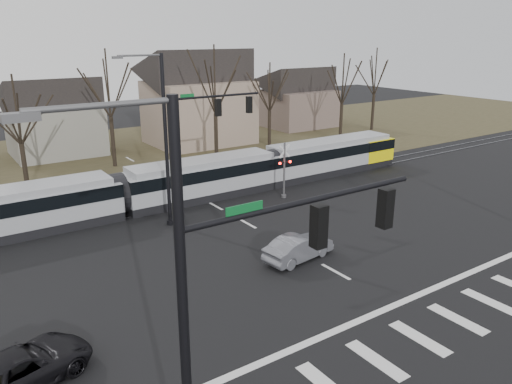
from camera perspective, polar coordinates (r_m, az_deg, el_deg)
ground at (r=24.00m, az=12.40°, el=-10.67°), size 140.00×140.00×0.00m
grass_verge at (r=50.08m, az=-15.02°, el=4.09°), size 140.00×28.00×0.01m
crosswalk at (r=21.87m, az=20.20°, el=-14.41°), size 27.00×2.60×0.01m
stop_line at (r=22.98m, az=15.70°, el=-12.29°), size 28.00×0.35×0.01m
lane_dashes at (r=35.86m, az=-6.31°, el=-0.69°), size 0.18×30.00×0.01m
rail_pair at (r=35.68m, az=-6.16°, el=-0.74°), size 90.00×1.52×0.06m
tram at (r=35.44m, az=-6.30°, el=1.68°), size 37.22×2.76×2.82m
sedan at (r=26.04m, az=4.89°, el=-6.33°), size 2.51×4.43×1.33m
suv at (r=19.12m, az=-25.31°, el=-17.79°), size 4.97×6.04×1.32m
signal_pole_near_left at (r=11.24m, az=-0.85°, el=-11.76°), size 9.28×0.44×10.20m
signal_pole_far at (r=30.35m, az=-7.55°, el=7.01°), size 9.28×0.44×10.20m
rail_crossing_signal at (r=35.31m, az=3.25°, el=2.28°), size 1.08×0.36×4.00m
tree_row at (r=44.38m, az=-10.41°, el=9.30°), size 59.20×7.20×10.00m
house_b at (r=51.84m, az=-22.13°, el=8.32°), size 8.64×7.56×7.65m
house_c at (r=53.63m, az=-6.62°, el=11.12°), size 10.80×8.64×10.10m
house_d at (r=63.67m, az=4.78°, el=11.04°), size 8.64×7.56×7.65m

